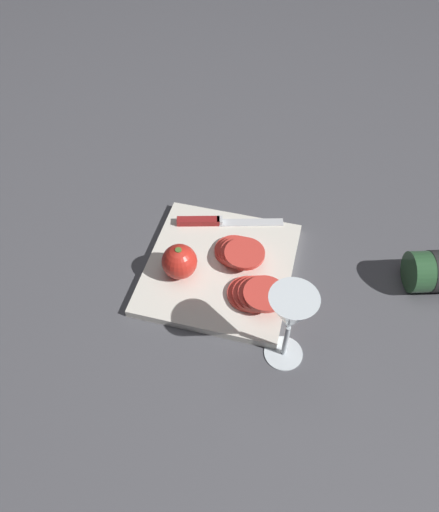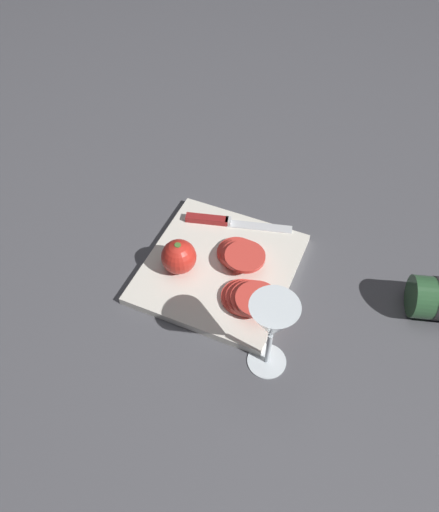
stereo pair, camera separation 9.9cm
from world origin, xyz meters
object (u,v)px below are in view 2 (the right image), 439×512
(wine_glass, at_px, (272,324))
(whole_tomato, at_px, (179,257))
(knife, at_px, (219,221))
(tomato_slice_stack_near, at_px, (249,298))
(tomato_slice_stack_far, at_px, (241,255))

(wine_glass, height_order, whole_tomato, wine_glass)
(wine_glass, height_order, knife, wine_glass)
(whole_tomato, relative_size, knife, 0.31)
(tomato_slice_stack_near, bearing_deg, wine_glass, -142.88)
(tomato_slice_stack_near, height_order, tomato_slice_stack_far, same)
(wine_glass, bearing_deg, whole_tomato, 62.68)
(whole_tomato, distance_m, knife, 0.15)
(whole_tomato, height_order, tomato_slice_stack_far, whole_tomato)
(whole_tomato, xyz_separation_m, tomato_slice_stack_far, (0.07, -0.10, -0.02))
(wine_glass, height_order, tomato_slice_stack_far, wine_glass)
(knife, distance_m, tomato_slice_stack_far, 0.11)
(wine_glass, bearing_deg, tomato_slice_stack_far, 33.93)
(wine_glass, distance_m, whole_tomato, 0.27)
(wine_glass, relative_size, tomato_slice_stack_near, 1.53)
(tomato_slice_stack_near, xyz_separation_m, tomato_slice_stack_far, (0.09, 0.05, 0.00))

